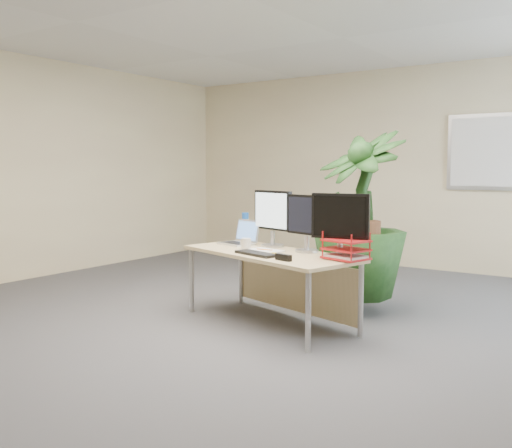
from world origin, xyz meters
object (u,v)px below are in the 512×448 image
Objects in this scene: monitor_right at (307,219)px; floor_plant at (359,233)px; laptop at (241,238)px; monitor_left at (273,215)px; desk at (277,265)px.

floor_plant is at bearing 73.02° from monitor_right.
monitor_right reaches higher than laptop.
monitor_left is 0.42m from laptop.
desk is at bearing -48.80° from monitor_left.
laptop is (-0.96, -0.55, -0.06)m from floor_plant.
monitor_right is at bearing -106.98° from floor_plant.
monitor_left reaches higher than desk.
laptop is (-0.77, 0.10, -0.22)m from monitor_right.
desk is 4.64× the size of laptop.
floor_plant is 3.92× the size of laptop.
floor_plant is at bearing 58.56° from desk.
floor_plant is 2.91× the size of monitor_left.
floor_plant reaches higher than monitor_left.
monitor_left reaches higher than laptop.
laptop is at bearing -150.50° from floor_plant.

